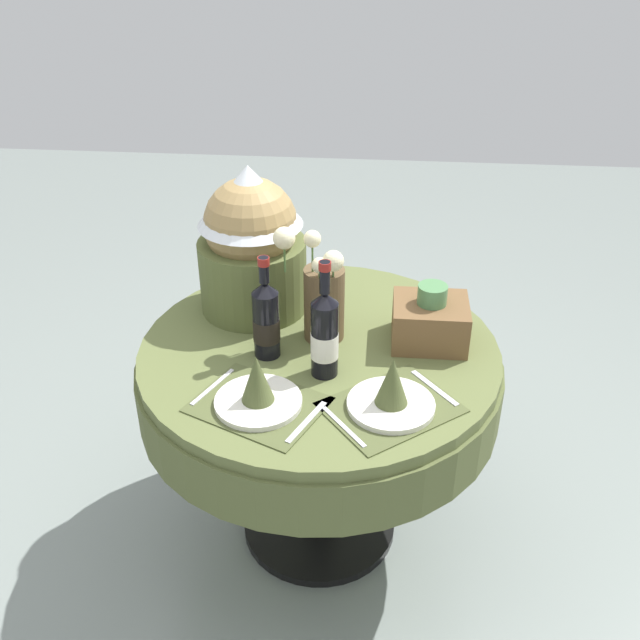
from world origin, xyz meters
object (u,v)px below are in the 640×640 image
(dining_table, at_px, (319,383))
(place_setting_left, at_px, (258,391))
(flower_vase, at_px, (322,295))
(woven_basket_side_right, at_px, (430,320))
(place_setting_right, at_px, (392,394))
(wine_bottle_left, at_px, (325,334))
(gift_tub_back_left, at_px, (251,236))
(wine_bottle_centre, at_px, (266,319))

(dining_table, relative_size, place_setting_left, 2.70)
(flower_vase, xyz_separation_m, woven_basket_side_right, (0.33, 0.01, -0.08))
(dining_table, distance_m, place_setting_right, 0.40)
(dining_table, bearing_deg, place_setting_right, -51.86)
(wine_bottle_left, relative_size, woven_basket_side_right, 1.59)
(flower_vase, height_order, gift_tub_back_left, gift_tub_back_left)
(gift_tub_back_left, height_order, woven_basket_side_right, gift_tub_back_left)
(wine_bottle_left, bearing_deg, dining_table, 101.60)
(dining_table, relative_size, place_setting_right, 2.64)
(place_setting_right, height_order, wine_bottle_left, wine_bottle_left)
(woven_basket_side_right, bearing_deg, wine_bottle_left, -147.05)
(flower_vase, distance_m, wine_bottle_centre, 0.19)
(place_setting_left, xyz_separation_m, wine_bottle_left, (0.17, 0.17, 0.09))
(dining_table, xyz_separation_m, gift_tub_back_left, (-0.24, 0.23, 0.39))
(place_setting_left, height_order, place_setting_right, same)
(flower_vase, bearing_deg, place_setting_left, -111.51)
(place_setting_right, xyz_separation_m, woven_basket_side_right, (0.11, 0.35, 0.03))
(place_setting_right, bearing_deg, flower_vase, 122.84)
(dining_table, xyz_separation_m, woven_basket_side_right, (0.33, 0.06, 0.21))
(gift_tub_back_left, bearing_deg, place_setting_right, -47.99)
(dining_table, relative_size, wine_bottle_left, 3.13)
(dining_table, xyz_separation_m, place_setting_right, (0.22, -0.28, 0.18))
(place_setting_left, xyz_separation_m, woven_basket_side_right, (0.47, 0.37, 0.03))
(wine_bottle_centre, distance_m, woven_basket_side_right, 0.50)
(place_setting_left, xyz_separation_m, gift_tub_back_left, (-0.10, 0.53, 0.21))
(dining_table, relative_size, woven_basket_side_right, 4.96)
(place_setting_left, relative_size, wine_bottle_centre, 1.28)
(wine_bottle_centre, xyz_separation_m, woven_basket_side_right, (0.49, 0.12, -0.05))
(flower_vase, bearing_deg, dining_table, -92.43)
(place_setting_right, xyz_separation_m, gift_tub_back_left, (-0.46, 0.51, 0.21))
(place_setting_left, xyz_separation_m, flower_vase, (0.14, 0.36, 0.10))
(wine_bottle_centre, bearing_deg, woven_basket_side_right, 13.59)
(place_setting_left, bearing_deg, wine_bottle_left, 45.11)
(place_setting_right, height_order, gift_tub_back_left, gift_tub_back_left)
(wine_bottle_left, height_order, wine_bottle_centre, wine_bottle_left)
(place_setting_right, relative_size, wine_bottle_centre, 1.32)
(place_setting_left, distance_m, flower_vase, 0.40)
(dining_table, bearing_deg, wine_bottle_left, -78.40)
(place_setting_right, distance_m, flower_vase, 0.42)
(wine_bottle_centre, height_order, gift_tub_back_left, gift_tub_back_left)
(place_setting_left, bearing_deg, wine_bottle_centre, 92.92)
(place_setting_right, height_order, woven_basket_side_right, woven_basket_side_right)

